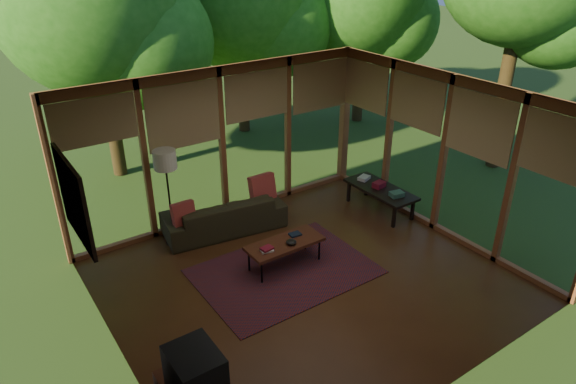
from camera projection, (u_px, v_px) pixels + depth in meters
floor at (307, 281)px, 7.60m from camera, size 5.50×5.50×0.00m
ceiling at (311, 104)px, 6.39m from camera, size 5.50×5.50×0.00m
wall_left at (107, 266)px, 5.60m from camera, size 0.04×5.00×2.70m
wall_front at (457, 294)px, 5.16m from camera, size 5.50×0.04×2.70m
window_wall_back at (222, 145)px, 8.84m from camera, size 5.50×0.12×2.70m
window_wall_right at (443, 156)px, 8.40m from camera, size 0.12×5.00×2.70m
exterior_lawn at (356, 85)px, 17.56m from camera, size 40.00×40.00×0.00m
tree_nw at (92, 0)px, 9.51m from camera, size 3.70×3.70×5.37m
rug at (284, 271)px, 7.80m from camera, size 2.59×1.83×0.01m
sofa at (224, 214)px, 8.79m from camera, size 2.15×1.10×0.60m
pillow_left at (183, 214)px, 8.25m from camera, size 0.38×0.20×0.40m
pillow_right at (262, 188)px, 8.99m from camera, size 0.46×0.25×0.48m
ct_book_lower at (267, 250)px, 7.54m from camera, size 0.21×0.17×0.03m
ct_book_upper at (267, 248)px, 7.53m from camera, size 0.19×0.16×0.03m
ct_book_side at (295, 234)px, 7.94m from camera, size 0.19×0.15×0.03m
ct_bowl at (291, 242)px, 7.70m from camera, size 0.16×0.16×0.07m
television at (195, 373)px, 4.89m from camera, size 0.45×0.55×0.50m
console_book_a at (397, 194)px, 9.04m from camera, size 0.26×0.21×0.08m
console_book_b at (379, 185)px, 9.37m from camera, size 0.24×0.19×0.10m
console_book_c at (364, 178)px, 9.67m from camera, size 0.27×0.23×0.06m
floor_lamp at (165, 165)px, 7.92m from camera, size 0.36×0.36×1.65m
coffee_table at (285, 244)px, 7.78m from camera, size 1.20×0.50×0.43m
side_console at (380, 190)px, 9.37m from camera, size 0.60×1.40×0.46m
wall_painting at (74, 200)px, 6.56m from camera, size 0.06×1.35×1.15m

